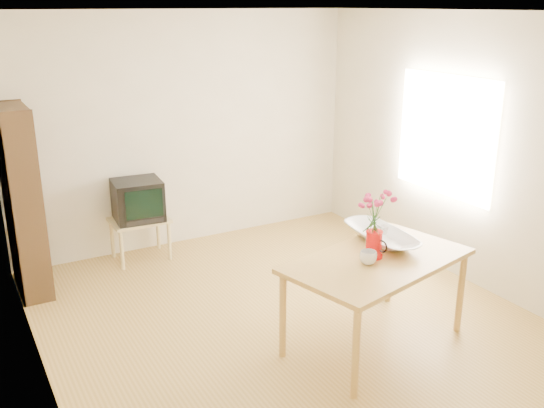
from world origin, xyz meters
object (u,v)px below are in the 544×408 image
mug (368,258)px  bowl (382,212)px  table (377,267)px  television (137,199)px  pitcher (374,245)px

mug → bowl: size_ratio=0.25×
table → bowl: size_ratio=3.04×
mug → television: size_ratio=0.25×
table → television: television is taller
pitcher → mug: 0.15m
table → pitcher: bearing=97.2°
pitcher → table: bearing=-82.8°
mug → pitcher: bearing=-170.6°
table → mug: 0.19m
table → pitcher: 0.18m
table → bowl: bowl is taller
pitcher → bowl: bearing=28.0°
pitcher → mug: pitcher is taller
bowl → table: bearing=-132.2°
television → table: bearing=-61.7°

